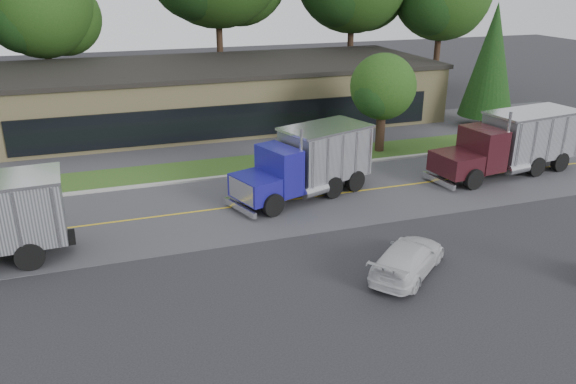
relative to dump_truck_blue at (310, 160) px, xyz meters
The scene contains 13 objects.
ground 10.18m from the dump_truck_blue, 108.60° to the right, with size 140.00×140.00×0.00m, color #2F2F34.
road 3.70m from the dump_truck_blue, behind, with size 60.00×8.00×0.02m, color #515156.
center_line 3.70m from the dump_truck_blue, behind, with size 60.00×0.12×0.01m, color gold.
curb 5.21m from the dump_truck_blue, 130.82° to the left, with size 60.00×0.30×0.12m, color #9E9E99.
grass_verge 6.61m from the dump_truck_blue, 120.16° to the left, with size 60.00×3.40×0.03m, color #2A4F1B.
far_parking 11.12m from the dump_truck_blue, 106.93° to the left, with size 60.00×7.00×0.02m, color #515156.
strip_mall 16.55m from the dump_truck_blue, 94.15° to the left, with size 32.00×12.00×4.00m, color tan.
tree_far_b 28.49m from the dump_truck_blue, 117.97° to the left, with size 8.51×8.01×12.14m.
evergreen_right 19.07m from the dump_truck_blue, 26.84° to the left, with size 3.84×3.84×8.72m.
tree_verge 9.07m from the dump_truck_blue, 38.96° to the left, with size 4.27×4.02×6.09m.
dump_truck_blue is the anchor object (origin of this frame).
dump_truck_maroon 11.98m from the dump_truck_blue, ahead, with size 9.30×3.73×3.36m.
rally_car 8.86m from the dump_truck_blue, 85.84° to the right, with size 1.76×4.34×1.26m, color silver.
Camera 1 is at (-6.30, -15.44, 10.58)m, focal length 35.00 mm.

